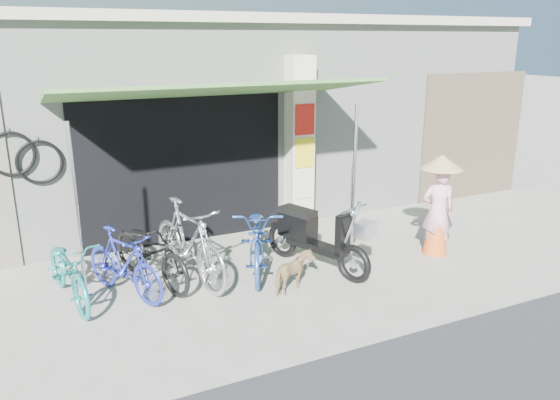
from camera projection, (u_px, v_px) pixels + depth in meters
name	position (u px, v px, depth m)	size (l,w,h in m)	color
ground	(325.00, 287.00, 7.44)	(80.00, 80.00, 0.00)	gray
bicycle_shop	(204.00, 110.00, 11.32)	(12.30, 5.30, 3.66)	#ABB0A8
shop_pillar	(299.00, 144.00, 9.48)	(0.42, 0.44, 3.00)	beige
awning	(217.00, 93.00, 7.76)	(4.60, 1.88, 2.72)	#3E6A2F
neighbour_right	(472.00, 136.00, 11.37)	(2.60, 0.06, 2.60)	brown
bike_teal	(69.00, 270.00, 6.91)	(0.58, 1.67, 0.88)	teal
bike_blue	(124.00, 264.00, 7.06)	(0.43, 1.53, 0.92)	navy
bike_black	(151.00, 251.00, 7.45)	(0.63, 1.80, 0.94)	black
bike_silver	(189.00, 242.00, 7.49)	(0.54, 1.91, 1.15)	silver
bike_navy	(258.00, 237.00, 7.86)	(0.67, 1.93, 1.01)	#1F4590
street_dog	(294.00, 273.00, 7.24)	(0.29, 0.63, 0.54)	#9A6C51
moped	(314.00, 236.00, 7.93)	(0.88, 1.84, 1.08)	black
nun	(438.00, 205.00, 8.40)	(0.64, 0.64, 1.58)	pink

